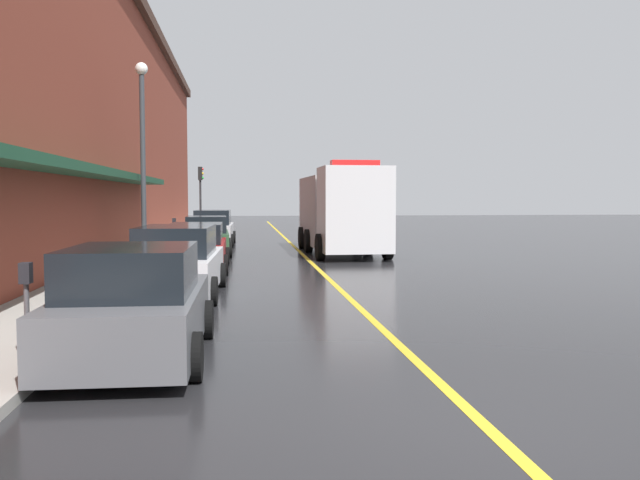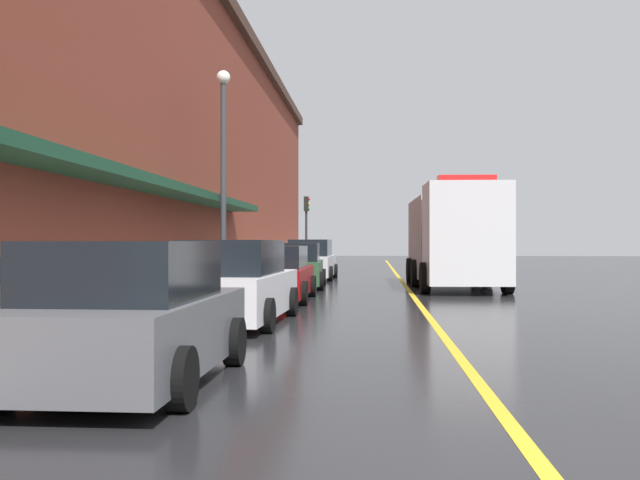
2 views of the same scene
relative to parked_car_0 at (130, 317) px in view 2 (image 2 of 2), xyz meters
name	(u,v)px [view 2 (image 2 of 2)]	position (x,y,z in m)	size (l,w,h in m)	color
ground_plane	(403,283)	(4.04, 21.20, -0.78)	(112.00, 112.00, 0.00)	#232326
sidewalk_left	(251,280)	(-2.16, 21.20, -0.70)	(2.40, 70.00, 0.15)	#9E9B93
lane_center_stripe	(403,282)	(4.04, 21.20, -0.77)	(0.16, 70.00, 0.01)	gold
brick_building_left	(91,133)	(-8.51, 20.19, 5.26)	(11.47, 64.00, 12.05)	brown
parked_car_0	(130,317)	(0.00, 0.00, 0.00)	(2.14, 4.25, 1.66)	#595B60
parked_car_1	(235,284)	(0.04, 6.24, 0.01)	(2.19, 4.94, 1.68)	silver
parked_car_2	(275,275)	(0.10, 11.83, -0.05)	(2.05, 4.83, 1.53)	maroon
parked_car_3	(297,267)	(0.12, 17.42, -0.02)	(2.11, 4.34, 1.61)	#2D5133
parked_car_4	(311,261)	(0.14, 23.28, 0.04)	(2.14, 4.83, 1.75)	silver
box_truck	(453,238)	(5.70, 18.00, 1.01)	(3.07, 8.53, 3.75)	silver
parking_meter_1	(263,257)	(-1.31, 18.99, 0.28)	(0.14, 0.18, 1.33)	#4C4C51
street_lamp_left	(223,155)	(-1.91, 14.47, 3.62)	(0.44, 0.44, 6.94)	#33383D
traffic_light_near	(306,217)	(-1.25, 36.35, 2.38)	(0.38, 0.36, 4.30)	#232326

